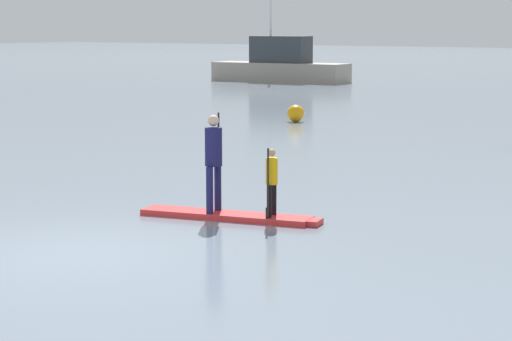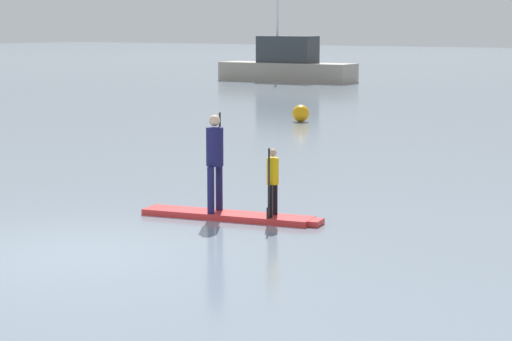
{
  "view_description": "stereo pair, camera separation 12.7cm",
  "coord_description": "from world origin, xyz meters",
  "views": [
    {
      "loc": [
        9.7,
        -9.73,
        3.19
      ],
      "look_at": [
        1.81,
        1.75,
        1.12
      ],
      "focal_mm": 69.23,
      "sensor_mm": 36.0,
      "label": 1
    },
    {
      "loc": [
        9.8,
        -9.65,
        3.19
      ],
      "look_at": [
        1.81,
        1.75,
        1.12
      ],
      "focal_mm": 69.23,
      "sensor_mm": 36.0,
      "label": 2
    }
  ],
  "objects": [
    {
      "name": "motor_boat_small_navy",
      "position": [
        -20.49,
        36.6,
        0.91
      ],
      "size": [
        7.99,
        2.54,
        6.24
      ],
      "color": "#9E9384",
      "rests_on": "ground"
    },
    {
      "name": "paddler_adult",
      "position": [
        -0.01,
        3.16,
        1.03
      ],
      "size": [
        0.34,
        0.5,
        1.64
      ],
      "color": "#19194C",
      "rests_on": "paddleboard_near"
    },
    {
      "name": "paddler_child_solo",
      "position": [
        0.99,
        3.38,
        0.72
      ],
      "size": [
        0.23,
        0.38,
        1.13
      ],
      "color": "black",
      "rests_on": "paddleboard_near"
    },
    {
      "name": "paddleboard_near",
      "position": [
        0.28,
        3.22,
        0.05
      ],
      "size": [
        3.12,
        1.19,
        0.1
      ],
      "color": "red",
      "rests_on": "ground"
    },
    {
      "name": "ground_plane",
      "position": [
        0.0,
        0.0,
        0.0
      ],
      "size": [
        240.0,
        240.0,
        0.0
      ],
      "primitive_type": "plane",
      "color": "gray"
    },
    {
      "name": "mooring_buoy_near",
      "position": [
        -7.58,
        17.71,
        0.28
      ],
      "size": [
        0.56,
        0.56,
        0.56
      ],
      "primitive_type": "sphere",
      "color": "orange",
      "rests_on": "ground"
    }
  ]
}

